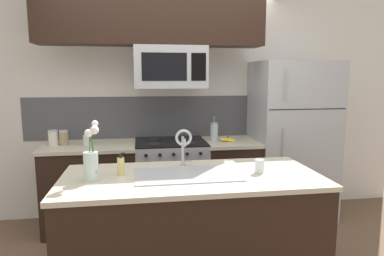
# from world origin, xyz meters

# --- Properties ---
(rear_partition) EXTENTS (5.20, 0.10, 2.60)m
(rear_partition) POSITION_xyz_m (0.30, 1.28, 1.30)
(rear_partition) COLOR silver
(rear_partition) RESTS_ON ground
(splash_band) EXTENTS (3.21, 0.01, 0.48)m
(splash_band) POSITION_xyz_m (0.00, 1.22, 1.15)
(splash_band) COLOR #4C4C51
(splash_band) RESTS_ON rear_partition
(back_counter_left) EXTENTS (0.97, 0.65, 0.91)m
(back_counter_left) POSITION_xyz_m (-0.85, 0.90, 0.46)
(back_counter_left) COLOR black
(back_counter_left) RESTS_ON ground
(back_counter_right) EXTENTS (0.61, 0.65, 0.91)m
(back_counter_right) POSITION_xyz_m (0.67, 0.90, 0.46)
(back_counter_right) COLOR black
(back_counter_right) RESTS_ON ground
(stove_range) EXTENTS (0.76, 0.64, 0.93)m
(stove_range) POSITION_xyz_m (0.00, 0.90, 0.46)
(stove_range) COLOR #A8AAAF
(stove_range) RESTS_ON ground
(microwave) EXTENTS (0.74, 0.40, 0.43)m
(microwave) POSITION_xyz_m (0.00, 0.88, 1.71)
(microwave) COLOR #A8AAAF
(upper_cabinet_band) EXTENTS (2.28, 0.34, 0.60)m
(upper_cabinet_band) POSITION_xyz_m (-0.18, 0.85, 2.23)
(upper_cabinet_band) COLOR black
(refrigerator) EXTENTS (0.88, 0.74, 1.78)m
(refrigerator) POSITION_xyz_m (1.40, 0.92, 0.89)
(refrigerator) COLOR #A8AAAF
(refrigerator) RESTS_ON ground
(storage_jar_tall) EXTENTS (0.10, 0.10, 0.16)m
(storage_jar_tall) POSITION_xyz_m (-1.22, 0.93, 0.99)
(storage_jar_tall) COLOR silver
(storage_jar_tall) RESTS_ON back_counter_left
(storage_jar_medium) EXTENTS (0.09, 0.09, 0.16)m
(storage_jar_medium) POSITION_xyz_m (-1.11, 0.92, 0.99)
(storage_jar_medium) COLOR #997F5B
(storage_jar_medium) RESTS_ON back_counter_left
(storage_jar_short) EXTENTS (0.09, 0.09, 0.12)m
(storage_jar_short) POSITION_xyz_m (-0.87, 0.89, 0.97)
(storage_jar_short) COLOR silver
(storage_jar_short) RESTS_ON back_counter_left
(banana_bunch) EXTENTS (0.19, 0.12, 0.07)m
(banana_bunch) POSITION_xyz_m (0.63, 0.84, 0.93)
(banana_bunch) COLOR yellow
(banana_bunch) RESTS_ON back_counter_right
(french_press) EXTENTS (0.09, 0.09, 0.27)m
(french_press) POSITION_xyz_m (0.50, 0.96, 1.01)
(french_press) COLOR silver
(french_press) RESTS_ON back_counter_right
(island_counter) EXTENTS (1.88, 0.85, 0.91)m
(island_counter) POSITION_xyz_m (0.04, -0.35, 0.46)
(island_counter) COLOR black
(island_counter) RESTS_ON ground
(kitchen_sink) EXTENTS (0.76, 0.44, 0.16)m
(kitchen_sink) POSITION_xyz_m (0.01, -0.35, 0.84)
(kitchen_sink) COLOR #ADAFB5
(kitchen_sink) RESTS_ON island_counter
(sink_faucet) EXTENTS (0.14, 0.14, 0.31)m
(sink_faucet) POSITION_xyz_m (0.01, -0.13, 1.11)
(sink_faucet) COLOR #B7BABF
(sink_faucet) RESTS_ON island_counter
(dish_soap_bottle) EXTENTS (0.06, 0.05, 0.16)m
(dish_soap_bottle) POSITION_xyz_m (-0.47, -0.28, 0.98)
(dish_soap_bottle) COLOR #DBCC75
(dish_soap_bottle) RESTS_ON island_counter
(drinking_glass) EXTENTS (0.07, 0.07, 0.10)m
(drinking_glass) POSITION_xyz_m (0.55, -0.38, 0.96)
(drinking_glass) COLOR silver
(drinking_glass) RESTS_ON island_counter
(flower_vase) EXTENTS (0.12, 0.12, 0.42)m
(flower_vase) POSITION_xyz_m (-0.66, -0.38, 1.05)
(flower_vase) COLOR silver
(flower_vase) RESTS_ON island_counter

